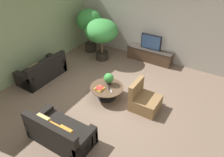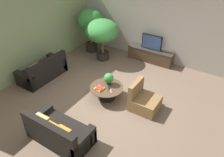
% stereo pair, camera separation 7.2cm
% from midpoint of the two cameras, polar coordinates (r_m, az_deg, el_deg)
% --- Properties ---
extents(ground_plane, '(24.00, 24.00, 0.00)m').
position_cam_midpoint_polar(ground_plane, '(7.11, -0.94, -4.72)').
color(ground_plane, brown).
extents(back_wall_stone, '(7.40, 0.12, 3.00)m').
position_cam_midpoint_polar(back_wall_stone, '(8.96, 10.81, 14.16)').
color(back_wall_stone, '#A39E93').
rests_on(back_wall_stone, ground).
extents(side_wall_left, '(0.12, 7.40, 3.00)m').
position_cam_midpoint_polar(side_wall_left, '(8.49, -19.41, 11.73)').
color(side_wall_left, gray).
rests_on(side_wall_left, ground).
extents(media_console, '(1.88, 0.50, 0.54)m').
position_cam_midpoint_polar(media_console, '(9.11, 10.25, 6.13)').
color(media_console, '#473323').
rests_on(media_console, ground).
extents(television, '(0.83, 0.13, 0.60)m').
position_cam_midpoint_polar(television, '(8.87, 10.60, 9.29)').
color(television, black).
rests_on(television, media_console).
extents(coffee_table, '(1.06, 1.06, 0.42)m').
position_cam_midpoint_polar(coffee_table, '(6.89, -1.11, -3.05)').
color(coffee_table, black).
rests_on(coffee_table, ground).
extents(couch_by_wall, '(0.84, 1.71, 0.84)m').
position_cam_midpoint_polar(couch_by_wall, '(8.22, -17.33, 1.89)').
color(couch_by_wall, black).
rests_on(couch_by_wall, ground).
extents(couch_near_entry, '(1.65, 0.84, 0.84)m').
position_cam_midpoint_polar(couch_near_entry, '(5.74, -13.34, -13.52)').
color(couch_near_entry, black).
rests_on(couch_near_entry, ground).
extents(armchair_wicker, '(0.80, 0.76, 0.86)m').
position_cam_midpoint_polar(armchair_wicker, '(6.58, 8.56, -5.78)').
color(armchair_wicker, brown).
rests_on(armchair_wicker, ground).
extents(potted_palm_tall, '(1.05, 1.05, 1.87)m').
position_cam_midpoint_polar(potted_palm_tall, '(9.46, -5.45, 14.28)').
color(potted_palm_tall, black).
rests_on(potted_palm_tall, ground).
extents(potted_palm_corner, '(1.33, 1.33, 1.69)m').
position_cam_midpoint_polar(potted_palm_corner, '(8.74, -2.34, 12.02)').
color(potted_palm_corner, black).
rests_on(potted_palm_corner, ground).
extents(potted_plant_tabletop, '(0.31, 0.31, 0.39)m').
position_cam_midpoint_polar(potted_plant_tabletop, '(6.83, -0.57, 0.06)').
color(potted_plant_tabletop, black).
rests_on(potted_plant_tabletop, coffee_table).
extents(book_stack, '(0.26, 0.27, 0.06)m').
position_cam_midpoint_polar(book_stack, '(6.72, -3.02, -2.57)').
color(book_stack, gold).
rests_on(book_stack, coffee_table).
extents(remote_black, '(0.14, 0.15, 0.02)m').
position_cam_midpoint_polar(remote_black, '(6.75, -0.50, -2.57)').
color(remote_black, black).
rests_on(remote_black, coffee_table).
extents(remote_silver, '(0.14, 0.15, 0.02)m').
position_cam_midpoint_polar(remote_silver, '(6.62, 0.03, -3.37)').
color(remote_silver, gray).
rests_on(remote_silver, coffee_table).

